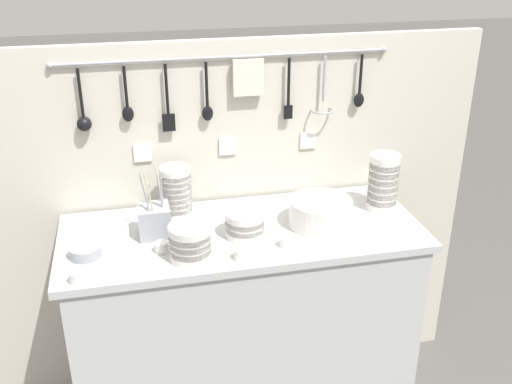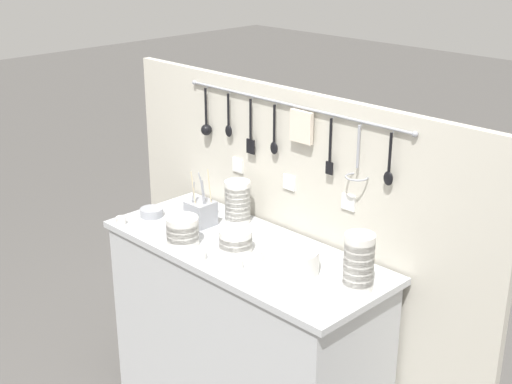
{
  "view_description": "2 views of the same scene",
  "coord_description": "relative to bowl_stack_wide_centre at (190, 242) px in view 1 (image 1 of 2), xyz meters",
  "views": [
    {
      "loc": [
        -0.39,
        -1.98,
        2.04
      ],
      "look_at": [
        0.05,
        -0.0,
        1.1
      ],
      "focal_mm": 42.0,
      "sensor_mm": 36.0,
      "label": 1
    },
    {
      "loc": [
        2.07,
        -1.98,
        2.31
      ],
      "look_at": [
        0.06,
        0.01,
        1.23
      ],
      "focal_mm": 50.0,
      "sensor_mm": 36.0,
      "label": 2
    }
  ],
  "objects": [
    {
      "name": "cup_back_right",
      "position": [
        0.17,
        -0.04,
        -0.05
      ],
      "size": [
        0.05,
        0.05,
        0.04
      ],
      "color": "silver",
      "rests_on": "counter"
    },
    {
      "name": "cup_beside_plates",
      "position": [
        0.35,
        0.01,
        -0.05
      ],
      "size": [
        0.05,
        0.05,
        0.04
      ],
      "color": "silver",
      "rests_on": "counter"
    },
    {
      "name": "plate_stack",
      "position": [
        0.52,
        0.14,
        -0.01
      ],
      "size": [
        0.24,
        0.24,
        0.11
      ],
      "color": "silver",
      "rests_on": "counter"
    },
    {
      "name": "cutlery_caddy",
      "position": [
        -0.11,
        0.2,
        -0.0
      ],
      "size": [
        0.12,
        0.12,
        0.28
      ],
      "color": "#93969E",
      "rests_on": "counter"
    },
    {
      "name": "bowl_stack_wide_centre",
      "position": [
        0.0,
        0.0,
        0.0
      ],
      "size": [
        0.15,
        0.15,
        0.13
      ],
      "color": "silver",
      "rests_on": "counter"
    },
    {
      "name": "back_wall",
      "position": [
        0.22,
        0.49,
        -0.2
      ],
      "size": [
        2.18,
        0.11,
        1.61
      ],
      "color": "beige",
      "rests_on": "ground"
    },
    {
      "name": "bowl_stack_nested_right",
      "position": [
        -0.01,
        0.35,
        0.04
      ],
      "size": [
        0.12,
        0.12,
        0.21
      ],
      "color": "silver",
      "rests_on": "counter"
    },
    {
      "name": "counter",
      "position": [
        0.22,
        0.17,
        -0.54
      ],
      "size": [
        1.38,
        0.56,
        0.95
      ],
      "color": "#B7BABC",
      "rests_on": "ground"
    },
    {
      "name": "cup_front_right",
      "position": [
        -0.38,
        -0.07,
        -0.05
      ],
      "size": [
        0.05,
        0.05,
        0.04
      ],
      "color": "silver",
      "rests_on": "counter"
    },
    {
      "name": "bowl_stack_tall_left",
      "position": [
        0.81,
        0.22,
        0.05
      ],
      "size": [
        0.12,
        0.12,
        0.24
      ],
      "color": "silver",
      "rests_on": "counter"
    },
    {
      "name": "cup_centre",
      "position": [
        -0.1,
        0.07,
        -0.05
      ],
      "size": [
        0.05,
        0.05,
        0.04
      ],
      "color": "silver",
      "rests_on": "counter"
    },
    {
      "name": "bowl_stack_short_front",
      "position": [
        0.21,
        0.12,
        -0.01
      ],
      "size": [
        0.15,
        0.15,
        0.1
      ],
      "color": "silver",
      "rests_on": "counter"
    },
    {
      "name": "steel_mixing_bowl",
      "position": [
        -0.36,
        0.1,
        -0.05
      ],
      "size": [
        0.11,
        0.11,
        0.04
      ],
      "color": "#93969E",
      "rests_on": "counter"
    }
  ]
}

